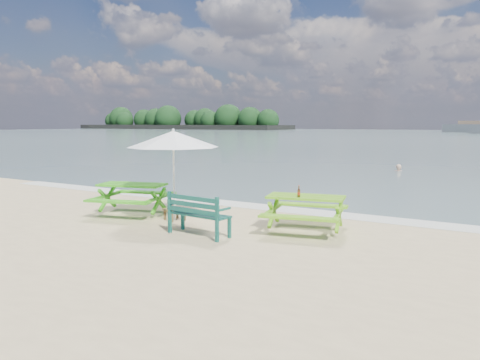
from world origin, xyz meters
The scene contains 10 objects.
sea centered at (0.00, 85.00, 0.00)m, with size 300.00×300.00×0.00m, color slate.
foam_strip centered at (0.00, 4.60, 0.01)m, with size 22.00×0.90×0.01m, color silver.
island_headland centered at (-110.00, 140.00, 3.26)m, with size 90.00×22.00×7.60m.
picnic_table_left centered at (-2.29, 1.77, 0.41)m, with size 2.27×2.41×0.85m.
picnic_table_right centered at (2.62, 2.34, 0.40)m, with size 2.13×2.28×0.84m.
park_bench centered at (0.72, 0.75, 0.29)m, with size 1.54×0.65×0.93m.
side_table centered at (-0.78, 1.74, 0.16)m, with size 0.61×0.61×0.30m.
patio_umbrella centered at (-0.78, 1.74, 2.10)m, with size 3.03×3.03×2.31m.
beer_bottle centered at (2.54, 2.11, 0.92)m, with size 0.07×0.07×0.26m.
swimmer centered at (1.32, 17.70, -0.47)m, with size 0.69×0.55×1.63m.
Camera 1 is at (6.82, -7.59, 2.52)m, focal length 35.00 mm.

